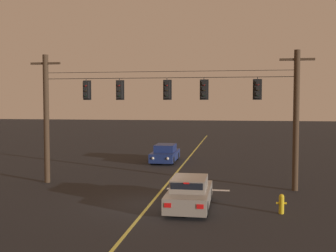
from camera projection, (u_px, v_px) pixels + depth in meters
ground_plane at (150, 204)px, 19.00m from camera, size 180.00×180.00×0.00m
lane_centre_stripe at (179, 169)px, 29.06m from camera, size 0.14×60.00×0.01m
stop_bar_paint at (198, 190)px, 22.25m from camera, size 3.40×0.36×0.01m
signal_span_assembly at (165, 117)px, 22.92m from camera, size 15.89×0.32×7.47m
traffic_light_leftmost at (86, 90)px, 23.55m from camera, size 0.48×0.41×1.22m
traffic_light_left_inner at (119, 90)px, 23.23m from camera, size 0.48×0.41×1.22m
traffic_light_centre at (167, 90)px, 22.80m from camera, size 0.48×0.41×1.22m
traffic_light_right_inner at (204, 89)px, 22.48m from camera, size 0.48×0.41×1.22m
traffic_light_rightmost at (257, 89)px, 22.02m from camera, size 0.48×0.41×1.22m
car_waiting_near_lane at (190, 193)px, 18.41m from camera, size 1.80×4.33×1.39m
car_oncoming_lead at (165, 154)px, 32.63m from camera, size 1.80×4.42×1.39m
fire_hydrant at (281, 203)px, 17.41m from camera, size 0.44×0.22×0.84m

